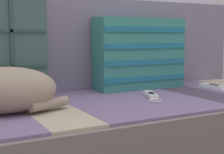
{
  "coord_description": "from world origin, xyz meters",
  "views": [
    {
      "loc": [
        -0.64,
        -1.07,
        0.66
      ],
      "look_at": [
        -0.01,
        0.08,
        0.5
      ],
      "focal_mm": 55.0,
      "sensor_mm": 36.0,
      "label": 1
    }
  ],
  "objects_px": {
    "couch": "(106,147)",
    "game_remote_near": "(214,87)",
    "game_remote_far": "(151,95)",
    "sleeping_cat": "(0,92)",
    "throw_pillow_striped": "(139,54)"
  },
  "relations": [
    {
      "from": "couch",
      "to": "game_remote_near",
      "type": "distance_m",
      "value": 0.63
    },
    {
      "from": "game_remote_near",
      "to": "couch",
      "type": "bearing_deg",
      "value": 179.36
    },
    {
      "from": "sleeping_cat",
      "to": "game_remote_far",
      "type": "distance_m",
      "value": 0.62
    },
    {
      "from": "couch",
      "to": "game_remote_far",
      "type": "height_order",
      "value": "game_remote_far"
    },
    {
      "from": "couch",
      "to": "game_remote_far",
      "type": "distance_m",
      "value": 0.29
    },
    {
      "from": "throw_pillow_striped",
      "to": "game_remote_near",
      "type": "bearing_deg",
      "value": -30.25
    },
    {
      "from": "couch",
      "to": "game_remote_near",
      "type": "relative_size",
      "value": 9.6
    },
    {
      "from": "sleeping_cat",
      "to": "game_remote_far",
      "type": "bearing_deg",
      "value": 1.16
    },
    {
      "from": "game_remote_near",
      "to": "game_remote_far",
      "type": "height_order",
      "value": "same"
    },
    {
      "from": "throw_pillow_striped",
      "to": "game_remote_far",
      "type": "distance_m",
      "value": 0.3
    },
    {
      "from": "couch",
      "to": "sleeping_cat",
      "type": "height_order",
      "value": "sleeping_cat"
    },
    {
      "from": "sleeping_cat",
      "to": "game_remote_far",
      "type": "relative_size",
      "value": 2.18
    },
    {
      "from": "sleeping_cat",
      "to": "game_remote_near",
      "type": "bearing_deg",
      "value": 3.63
    },
    {
      "from": "couch",
      "to": "game_remote_near",
      "type": "xyz_separation_m",
      "value": [
        0.59,
        -0.01,
        0.21
      ]
    },
    {
      "from": "throw_pillow_striped",
      "to": "couch",
      "type": "bearing_deg",
      "value": -147.24
    }
  ]
}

